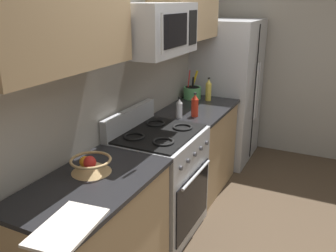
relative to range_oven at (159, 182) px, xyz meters
name	(u,v)px	position (x,y,z in m)	size (l,w,h in m)	color
ground_plane	(231,249)	(0.00, -0.67, -0.47)	(16.00, 16.00, 0.00)	#473828
wall_back	(118,83)	(0.00, 0.38, 0.83)	(8.00, 0.10, 2.60)	#9E998E
counter_left	(95,244)	(-0.92, 0.00, -0.02)	(1.05, 0.62, 0.91)	tan
range_oven	(159,182)	(0.00, 0.00, 0.00)	(0.76, 0.66, 1.09)	#B2B5BA
counter_right	(197,148)	(0.88, 0.00, -0.02)	(0.98, 0.62, 0.91)	tan
refrigerator	(227,91)	(1.83, -0.02, 0.39)	(0.88, 0.73, 1.74)	#B2B5BA
wall_right	(291,54)	(2.37, -0.67, 0.83)	(0.10, 8.00, 2.60)	#9E998E
microwave	(155,29)	(0.00, 0.03, 1.28)	(0.74, 0.44, 0.38)	#B2B5BA
upper_cabinets_left	(52,8)	(-0.92, 0.16, 1.44)	(1.04, 0.34, 0.67)	tan
upper_cabinets_right	(186,4)	(0.88, 0.16, 1.44)	(0.97, 0.34, 0.67)	tan
utensil_crock	(192,92)	(1.18, 0.19, 0.51)	(0.19, 0.19, 0.31)	#59AD66
fruit_basket	(91,165)	(-0.80, 0.08, 0.49)	(0.27, 0.27, 0.12)	tan
cutting_board	(68,227)	(-1.35, -0.19, 0.44)	(0.40, 0.25, 0.02)	silver
bottle_oil	(208,90)	(1.18, 0.00, 0.55)	(0.06, 0.06, 0.25)	gold
bottle_hot_sauce	(195,106)	(0.58, -0.08, 0.54)	(0.07, 0.07, 0.23)	red
bottle_vinegar	(179,108)	(0.48, 0.03, 0.53)	(0.06, 0.06, 0.20)	silver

